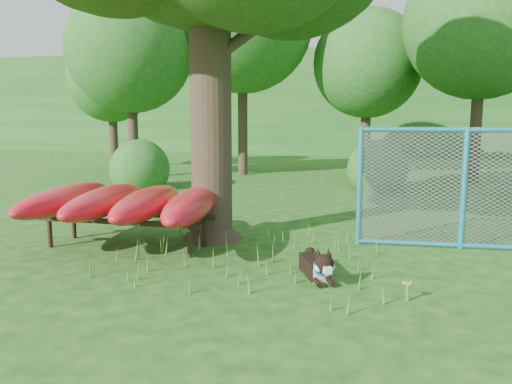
# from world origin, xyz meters

# --- Properties ---
(ground) EXTENTS (80.00, 80.00, 0.00)m
(ground) POSITION_xyz_m (0.00, 0.00, 0.00)
(ground) COLOR #16480E
(ground) RESTS_ON ground
(wooden_post) EXTENTS (0.34, 0.13, 1.22)m
(wooden_post) POSITION_xyz_m (-0.56, 2.09, 0.65)
(wooden_post) COLOR #716654
(wooden_post) RESTS_ON ground
(kayak_rack) EXTENTS (3.30, 2.94, 1.00)m
(kayak_rack) POSITION_xyz_m (-2.00, 1.11, 0.76)
(kayak_rack) COLOR black
(kayak_rack) RESTS_ON ground
(husky_dog) EXTENTS (0.60, 1.06, 0.49)m
(husky_dog) POSITION_xyz_m (1.30, 0.22, 0.17)
(husky_dog) COLOR black
(husky_dog) RESTS_ON ground
(fence_section) EXTENTS (3.42, 0.29, 3.34)m
(fence_section) POSITION_xyz_m (3.41, 2.35, 1.00)
(fence_section) COLOR #2AA2C5
(fence_section) RESTS_ON ground
(wildflower_clump) EXTENTS (0.11, 0.11, 0.24)m
(wildflower_clump) POSITION_xyz_m (2.42, -0.34, 0.19)
(wildflower_clump) COLOR #478C2E
(wildflower_clump) RESTS_ON ground
(bg_tree_a) EXTENTS (4.40, 4.40, 6.70)m
(bg_tree_a) POSITION_xyz_m (-6.50, 10.00, 4.48)
(bg_tree_a) COLOR #32261B
(bg_tree_a) RESTS_ON ground
(bg_tree_b) EXTENTS (5.20, 5.20, 8.22)m
(bg_tree_b) POSITION_xyz_m (-3.00, 12.00, 5.61)
(bg_tree_b) COLOR #32261B
(bg_tree_b) RESTS_ON ground
(bg_tree_c) EXTENTS (4.00, 4.00, 6.12)m
(bg_tree_c) POSITION_xyz_m (1.50, 13.00, 4.11)
(bg_tree_c) COLOR #32261B
(bg_tree_c) RESTS_ON ground
(bg_tree_d) EXTENTS (4.80, 4.80, 7.50)m
(bg_tree_d) POSITION_xyz_m (5.00, 11.00, 5.08)
(bg_tree_d) COLOR #32261B
(bg_tree_d) RESTS_ON ground
(bg_tree_f) EXTENTS (3.60, 3.60, 5.55)m
(bg_tree_f) POSITION_xyz_m (-9.00, 13.00, 3.73)
(bg_tree_f) COLOR #32261B
(bg_tree_f) RESTS_ON ground
(shrub_left) EXTENTS (1.80, 1.80, 1.80)m
(shrub_left) POSITION_xyz_m (-5.00, 7.50, 0.00)
(shrub_left) COLOR #1F5A1D
(shrub_left) RESTS_ON ground
(shrub_mid) EXTENTS (1.80, 1.80, 1.80)m
(shrub_mid) POSITION_xyz_m (2.00, 9.00, 0.00)
(shrub_mid) COLOR #1F5A1D
(shrub_mid) RESTS_ON ground
(wooded_hillside) EXTENTS (80.00, 12.00, 6.00)m
(wooded_hillside) POSITION_xyz_m (0.00, 28.00, 3.00)
(wooded_hillside) COLOR #1F5A1D
(wooded_hillside) RESTS_ON ground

